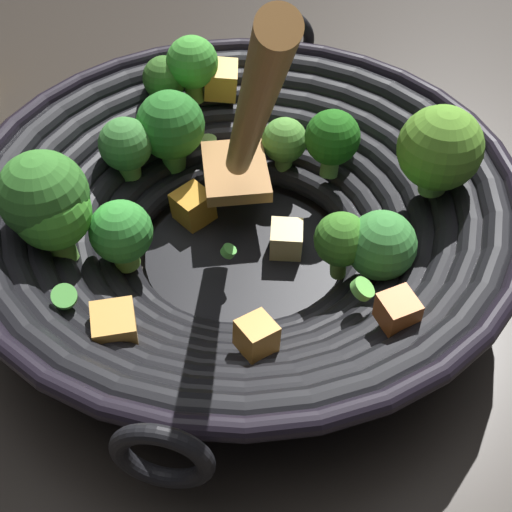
% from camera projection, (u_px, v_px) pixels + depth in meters
% --- Properties ---
extents(ground_plane, '(4.00, 4.00, 0.00)m').
position_uv_depth(ground_plane, '(244.00, 261.00, 0.53)').
color(ground_plane, '#28231E').
extents(wok, '(0.40, 0.43, 0.28)m').
position_uv_depth(wok, '(241.00, 206.00, 0.49)').
color(wok, black).
rests_on(wok, ground).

